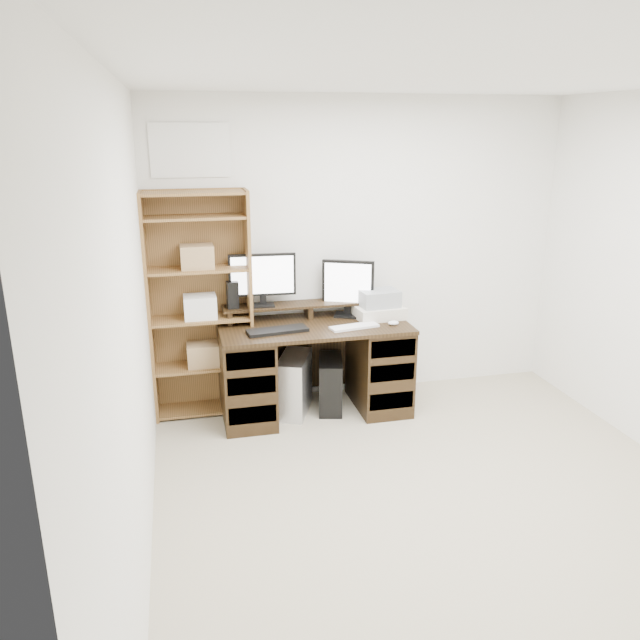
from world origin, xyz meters
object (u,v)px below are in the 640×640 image
object	(u,v)px
monitor_wide	(262,277)
printer	(379,312)
desk	(314,367)
monitor_small	(348,286)
bookshelf	(200,304)
tower_silver	(294,384)
tower_black	(330,383)

from	to	relation	value
monitor_wide	printer	xyz separation A→B (m)	(0.93, -0.16, -0.31)
desk	monitor_small	bearing A→B (deg)	27.74
printer	bookshelf	bearing A→B (deg)	169.26
tower_silver	printer	bearing A→B (deg)	24.29
desk	monitor_wide	bearing A→B (deg)	149.77
tower_silver	tower_black	world-z (taller)	tower_silver
monitor_wide	printer	distance (m)	0.99
desk	tower_silver	distance (m)	0.22
monitor_wide	monitor_small	world-z (taller)	monitor_wide
printer	bookshelf	xyz separation A→B (m)	(-1.43, 0.15, 0.12)
desk	bookshelf	xyz separation A→B (m)	(-0.87, 0.21, 0.53)
monitor_wide	tower_silver	world-z (taller)	monitor_wide
monitor_wide	tower_black	xyz separation A→B (m)	(0.51, -0.20, -0.89)
monitor_small	printer	bearing A→B (deg)	-1.71
tower_black	bookshelf	world-z (taller)	bookshelf
monitor_wide	tower_silver	bearing A→B (deg)	-38.42
monitor_small	printer	size ratio (longest dim) A/B	1.20
printer	tower_silver	distance (m)	0.91
bookshelf	printer	bearing A→B (deg)	-6.13
monitor_wide	monitor_small	size ratio (longest dim) A/B	1.15
printer	tower_black	xyz separation A→B (m)	(-0.42, -0.04, -0.58)
desk	monitor_wide	xyz separation A→B (m)	(-0.37, 0.22, 0.72)
monitor_small	tower_silver	bearing A→B (deg)	-139.52
monitor_wide	tower_silver	size ratio (longest dim) A/B	1.11
tower_silver	tower_black	bearing A→B (deg)	20.50
tower_black	bookshelf	bearing A→B (deg)	-177.65
desk	bookshelf	bearing A→B (deg)	166.30
monitor_wide	desk	bearing A→B (deg)	-26.71
monitor_wide	tower_black	distance (m)	1.05
desk	monitor_small	distance (m)	0.71
monitor_wide	monitor_small	distance (m)	0.71
monitor_small	tower_black	bearing A→B (deg)	-116.56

